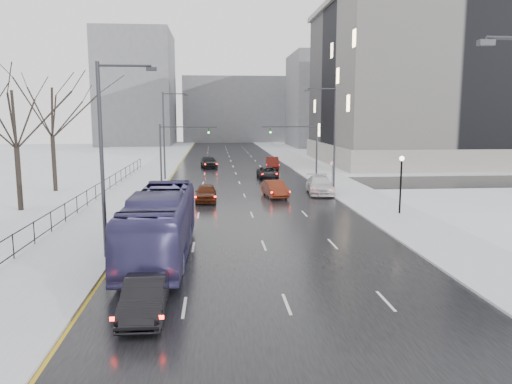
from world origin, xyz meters
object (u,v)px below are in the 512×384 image
object	(u,v)px
mast_signal_left	(171,147)
sedan_right_cross	(268,173)
sedan_right_distant	(272,163)
tree_park_d	(21,211)
lamppost_r_mid	(401,176)
sedan_left_near	(145,298)
no_uturn_sign	(332,166)
sedan_center_far	(209,162)
streetlight_l_far	(166,131)
sedan_right_far	(320,185)
streetlight_r_mid	(332,135)
mast_signal_right	(307,146)
streetlight_l_near	(106,151)
sedan_center_near	(206,193)
bus	(160,224)
tree_park_e	(56,192)
sedan_right_near	(275,189)

from	to	relation	value
mast_signal_left	sedan_right_cross	distance (m)	12.19
sedan_right_distant	tree_park_d	bearing A→B (deg)	-124.01
lamppost_r_mid	sedan_right_cross	distance (m)	23.77
sedan_left_near	sedan_right_distant	distance (m)	52.22
no_uturn_sign	sedan_center_far	world-z (taller)	no_uturn_sign
streetlight_l_far	tree_park_d	bearing A→B (deg)	-118.15
tree_park_d	sedan_left_near	world-z (taller)	tree_park_d
mast_signal_left	sedan_right_far	distance (m)	16.67
streetlight_r_mid	mast_signal_right	xyz separation A→B (m)	(-0.84, 8.00, -1.51)
no_uturn_sign	lamppost_r_mid	bearing A→B (deg)	-82.67
tree_park_d	sedan_right_distant	xyz separation A→B (m)	(23.15, 29.38, 0.85)
sedan_left_near	sedan_center_far	xyz separation A→B (m)	(1.89, 53.05, 0.15)
streetlight_l_near	sedan_right_cross	distance (m)	34.83
streetlight_l_near	sedan_center_near	distance (m)	18.39
sedan_right_distant	streetlight_l_far	bearing A→B (deg)	-135.68
mast_signal_right	no_uturn_sign	xyz separation A→B (m)	(1.87, -4.00, -1.81)
sedan_left_near	bus	world-z (taller)	bus
sedan_center_near	sedan_center_far	xyz separation A→B (m)	(0.00, 28.21, 0.10)
streetlight_r_mid	no_uturn_sign	xyz separation A→B (m)	(1.03, 4.00, -3.32)
mast_signal_right	mast_signal_left	distance (m)	14.65
streetlight_r_mid	sedan_left_near	world-z (taller)	streetlight_r_mid
mast_signal_right	sedan_right_far	world-z (taller)	mast_signal_right
sedan_right_far	tree_park_e	bearing A→B (deg)	177.02
streetlight_l_far	bus	distance (m)	32.05
tree_park_e	mast_signal_left	world-z (taller)	tree_park_e
streetlight_l_near	sedan_center_far	xyz separation A→B (m)	(4.67, 45.33, -4.72)
streetlight_l_near	sedan_center_near	bearing A→B (deg)	74.75
mast_signal_right	mast_signal_left	world-z (taller)	same
streetlight_l_far	sedan_right_distant	xyz separation A→B (m)	(13.52, 11.38, -4.77)
streetlight_l_near	mast_signal_left	distance (m)	28.05
no_uturn_sign	sedan_center_far	xyz separation A→B (m)	(-12.70, 21.33, -1.40)
lamppost_r_mid	sedan_left_near	bearing A→B (deg)	-132.77
streetlight_l_far	sedan_right_far	bearing A→B (deg)	-36.83
streetlight_l_far	sedan_center_near	size ratio (longest dim) A/B	2.25
streetlight_r_mid	streetlight_l_far	bearing A→B (deg)	143.70
sedan_right_cross	sedan_right_far	bearing A→B (deg)	-73.69
tree_park_d	sedan_left_near	bearing A→B (deg)	-60.26
tree_park_d	mast_signal_left	size ratio (longest dim) A/B	1.92
streetlight_r_mid	bus	xyz separation A→B (m)	(-13.80, -19.72, -3.85)
tree_park_d	streetlight_l_far	xyz separation A→B (m)	(9.63, 18.00, 5.62)
streetlight_l_far	sedan_right_near	bearing A→B (deg)	-50.00
streetlight_l_near	sedan_right_distant	size ratio (longest dim) A/B	2.04
bus	sedan_right_cross	world-z (taller)	bus
lamppost_r_mid	sedan_right_far	xyz separation A→B (m)	(-3.80, 10.49, -2.07)
streetlight_l_near	sedan_right_near	distance (m)	22.45
no_uturn_sign	sedan_center_near	world-z (taller)	no_uturn_sign
bus	sedan_center_near	size ratio (longest dim) A/B	2.80
no_uturn_sign	sedan_right_cross	xyz separation A→B (m)	(-5.70, 8.45, -1.59)
mast_signal_left	lamppost_r_mid	bearing A→B (deg)	-44.48
sedan_right_near	sedan_center_far	world-z (taller)	sedan_center_far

